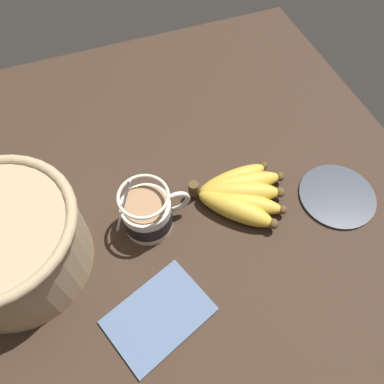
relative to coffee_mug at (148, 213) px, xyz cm
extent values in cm
cube|color=#332319|center=(3.89, 2.89, -5.92)|extent=(105.30, 105.30, 3.67)
cylinder|color=beige|center=(-0.14, 0.00, -0.42)|extent=(9.02, 9.02, 7.33)
cylinder|color=black|center=(-0.14, 0.00, -0.54)|extent=(9.22, 9.22, 3.55)
torus|color=beige|center=(5.34, 0.00, 0.98)|extent=(5.77, 0.90, 5.77)
cylinder|color=#997551|center=(-0.14, 0.00, 3.35)|extent=(7.82, 7.82, 0.40)
torus|color=beige|center=(-0.14, 0.00, 6.05)|extent=(9.02, 9.02, 0.60)
cylinder|color=silver|center=(-3.86, 0.00, 4.47)|extent=(4.77, 0.50, 14.25)
ellipsoid|color=silver|center=(-1.72, 0.00, -2.58)|extent=(3.00, 2.00, 0.80)
cylinder|color=#4C381E|center=(9.97, 2.51, -1.15)|extent=(2.00, 2.00, 3.00)
ellipsoid|color=gold|center=(15.92, -3.63, -1.86)|extent=(13.70, 13.93, 4.45)
sphere|color=#4C381E|center=(21.18, -9.04, -1.86)|extent=(2.00, 2.00, 2.00)
ellipsoid|color=gold|center=(17.56, -2.46, -2.12)|extent=(15.64, 12.12, 3.92)
sphere|color=#4C381E|center=(24.30, -6.88, -2.12)|extent=(1.76, 1.76, 1.76)
ellipsoid|color=gold|center=(18.21, -0.59, -1.87)|extent=(16.15, 9.62, 4.42)
sphere|color=#4C381E|center=(25.51, -3.33, -1.87)|extent=(1.99, 1.99, 1.99)
ellipsoid|color=gold|center=(19.12, 1.23, -2.01)|extent=(16.89, 6.39, 4.16)
sphere|color=#4C381E|center=(27.28, 0.09, -2.01)|extent=(1.87, 1.87, 1.87)
ellipsoid|color=gold|center=(18.28, 3.19, -2.23)|extent=(14.92, 4.91, 3.72)
sphere|color=#4C381E|center=(25.59, 3.79, -2.23)|extent=(1.67, 1.67, 1.67)
cylinder|color=tan|center=(-23.40, 0.61, 2.87)|extent=(25.03, 25.03, 13.91)
cube|color=slate|center=(-3.54, -17.03, -3.78)|extent=(19.44, 16.59, 0.60)
cylinder|color=#333842|center=(36.75, -7.06, -3.78)|extent=(15.06, 15.06, 0.60)
camera|label=1|loc=(-3.91, -33.86, 59.26)|focal=35.00mm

